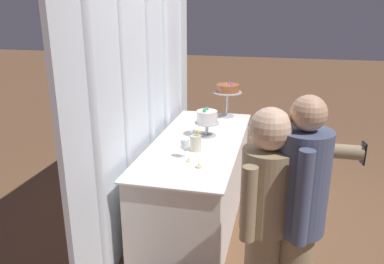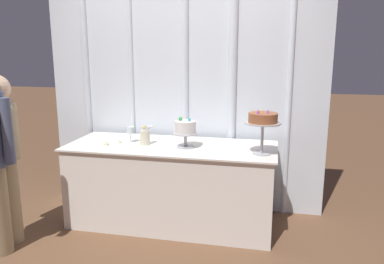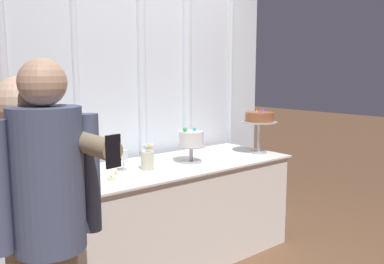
% 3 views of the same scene
% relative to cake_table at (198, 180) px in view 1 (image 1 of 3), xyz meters
% --- Properties ---
extents(ground_plane, '(24.00, 24.00, 0.00)m').
position_rel_cake_table_xyz_m(ground_plane, '(0.00, -0.10, -0.40)').
color(ground_plane, brown).
extents(draped_curtain, '(2.97, 0.16, 2.81)m').
position_rel_cake_table_xyz_m(draped_curtain, '(0.00, 0.49, 1.06)').
color(draped_curtain, silver).
rests_on(draped_curtain, ground_plane).
extents(cake_table, '(2.00, 0.79, 0.80)m').
position_rel_cake_table_xyz_m(cake_table, '(0.00, 0.00, 0.00)').
color(cake_table, white).
rests_on(cake_table, ground_plane).
extents(cake_display_nearleft, '(0.23, 0.23, 0.29)m').
position_rel_cake_table_xyz_m(cake_display_nearleft, '(0.15, -0.05, 0.57)').
color(cake_display_nearleft, '#B2B2B7').
rests_on(cake_display_nearleft, cake_table).
extents(cake_display_nearright, '(0.32, 0.32, 0.41)m').
position_rel_cake_table_xyz_m(cake_display_nearright, '(0.86, -0.14, 0.70)').
color(cake_display_nearright, '#B2B2B7').
rests_on(cake_display_nearright, cake_table).
extents(wine_glass, '(0.07, 0.07, 0.16)m').
position_rel_cake_table_xyz_m(wine_glass, '(-0.42, 0.02, 0.52)').
color(wine_glass, silver).
rests_on(wine_glass, cake_table).
extents(flower_vase, '(0.12, 0.12, 0.19)m').
position_rel_cake_table_xyz_m(flower_vase, '(-0.25, -0.03, 0.48)').
color(flower_vase, beige).
rests_on(flower_vase, cake_table).
extents(tealight_far_left, '(0.05, 0.05, 0.04)m').
position_rel_cake_table_xyz_m(tealight_far_left, '(-0.61, -0.14, 0.41)').
color(tealight_far_left, beige).
rests_on(tealight_far_left, cake_table).
extents(tealight_near_left, '(0.04, 0.04, 0.03)m').
position_rel_cake_table_xyz_m(tealight_near_left, '(-0.51, -0.03, 0.41)').
color(tealight_near_left, beige).
rests_on(tealight_near_left, cake_table).
extents(guest_man_pink_jacket, '(0.46, 0.30, 1.57)m').
position_rel_cake_table_xyz_m(guest_man_pink_jacket, '(-1.28, -0.87, 0.47)').
color(guest_man_pink_jacket, '#9E8966').
rests_on(guest_man_pink_jacket, ground_plane).
extents(guest_girl_blue_dress, '(0.42, 0.72, 1.50)m').
position_rel_cake_table_xyz_m(guest_girl_blue_dress, '(-1.32, -0.69, 0.45)').
color(guest_girl_blue_dress, '#9E8966').
rests_on(guest_girl_blue_dress, ground_plane).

